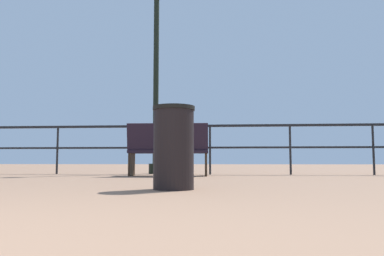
% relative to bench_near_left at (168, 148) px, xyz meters
% --- Properties ---
extents(pier_railing, '(18.11, 0.05, 1.04)m').
position_rel_bench_near_left_xyz_m(pier_railing, '(-0.08, 0.92, 0.24)').
color(pier_railing, black).
rests_on(pier_railing, ground_plane).
extents(bench_near_left, '(1.50, 0.73, 0.97)m').
position_rel_bench_near_left_xyz_m(bench_near_left, '(0.00, 0.00, 0.00)').
color(bench_near_left, black).
rests_on(bench_near_left, ground_plane).
extents(lamppost_center, '(0.32, 0.32, 4.44)m').
position_rel_bench_near_left_xyz_m(lamppost_center, '(-0.47, 1.26, 1.96)').
color(lamppost_center, black).
rests_on(lamppost_center, ground_plane).
extents(trash_bin, '(0.42, 0.42, 0.82)m').
position_rel_bench_near_left_xyz_m(trash_bin, '(0.52, -3.22, -0.10)').
color(trash_bin, black).
rests_on(trash_bin, ground_plane).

